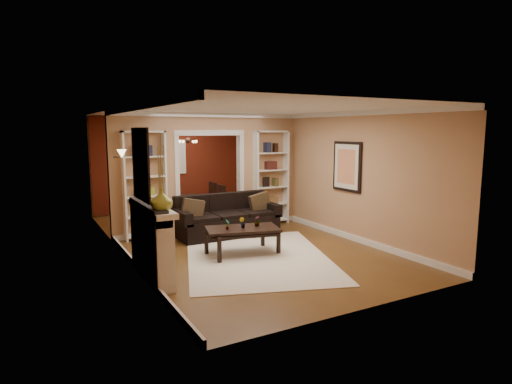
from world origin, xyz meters
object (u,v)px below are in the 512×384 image
bookshelf_right (271,178)px  fireplace (153,242)px  coffee_table (243,241)px  bookshelf_left (145,186)px  dining_table (189,208)px  sofa (227,215)px

bookshelf_right → fireplace: 4.47m
coffee_table → fireplace: bearing=-150.7°
coffee_table → bookshelf_right: size_ratio=0.58×
bookshelf_left → fireplace: 2.65m
dining_table → bookshelf_right: bearing=-135.3°
coffee_table → fireplace: size_ratio=0.78×
coffee_table → fireplace: 1.92m
fireplace → sofa: bearing=41.7°
bookshelf_left → sofa: bearing=-19.4°
bookshelf_right → dining_table: size_ratio=1.49×
sofa → coffee_table: sofa is taller
sofa → coffee_table: 1.52m
sofa → bookshelf_right: size_ratio=1.00×
coffee_table → bookshelf_left: 2.57m
bookshelf_right → sofa: bearing=-158.2°
bookshelf_left → dining_table: bearing=45.5°
fireplace → dining_table: bearing=63.0°
sofa → bookshelf_left: bearing=160.6°
sofa → dining_table: (-0.10, 2.15, -0.18)m
fireplace → dining_table: size_ratio=1.10×
sofa → bookshelf_left: bookshelf_left is taller
coffee_table → bookshelf_left: bookshelf_left is taller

